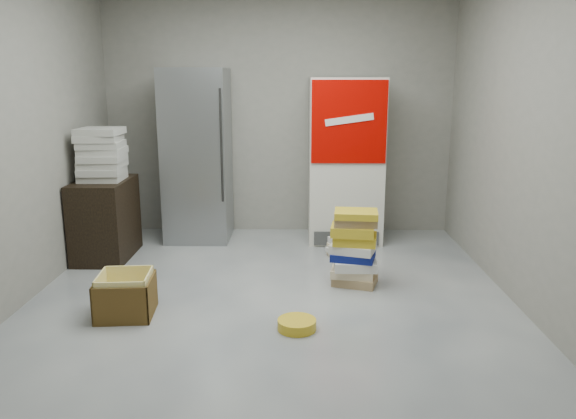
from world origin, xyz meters
The scene contains 10 objects.
ground centered at (0.00, 0.00, 0.00)m, with size 5.00×5.00×0.00m, color #B2B3AE.
room_shell centered at (0.00, 0.00, 1.80)m, with size 4.04×5.04×2.82m.
steel_fridge centered at (-0.90, 2.13, 0.95)m, with size 0.70×0.72×1.90m.
coke_cooler centered at (0.75, 2.12, 0.90)m, with size 0.80×0.73×1.80m.
wood_shelf centered at (-1.73, 1.40, 0.40)m, with size 0.50×0.80×0.80m, color black.
supply_box_stack centered at (-1.72, 1.39, 1.06)m, with size 0.44×0.43×0.52m.
phonebook_stack_main centered at (0.72, 0.66, 0.34)m, with size 0.47×0.39×0.68m.
phonebook_stack_side centered at (0.70, 1.45, 0.10)m, with size 0.38×0.34×0.20m.
cardboard_box centered at (-1.11, -0.04, 0.14)m, with size 0.45×0.45×0.34m.
bucket_lid centered at (0.22, -0.28, 0.04)m, with size 0.28×0.28×0.08m, color yellow.
Camera 1 is at (0.22, -4.08, 1.80)m, focal length 35.00 mm.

